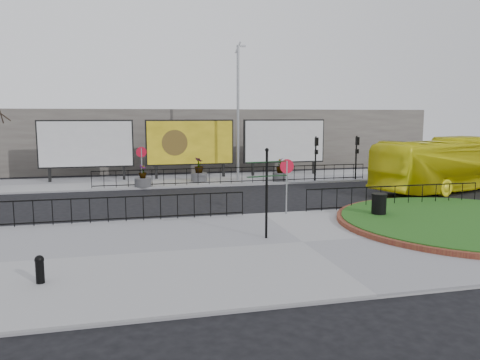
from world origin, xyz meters
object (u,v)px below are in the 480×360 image
object	(u,v)px
fingerpost_sign	(267,184)
planter_b	(199,173)
billboard_mid	(190,143)
bus	(452,164)
planter_a	(143,180)
bollard	(40,268)
litter_bin	(379,206)
planter_c	(280,173)
lamp_post	(238,111)

from	to	relation	value
fingerpost_sign	planter_b	bearing A→B (deg)	85.03
billboard_mid	planter_b	bearing A→B (deg)	-81.35
bus	planter_a	size ratio (longest dim) A/B	8.39
billboard_mid	bollard	bearing A→B (deg)	-108.44
litter_bin	bus	xyz separation A→B (m)	(8.61, 6.52, 0.93)
fingerpost_sign	planter_a	xyz separation A→B (m)	(-3.87, 13.59, -1.52)
billboard_mid	litter_bin	world-z (taller)	billboard_mid
billboard_mid	bus	size ratio (longest dim) A/B	0.54
bollard	planter_a	world-z (taller)	planter_a
billboard_mid	planter_a	xyz separation A→B (m)	(-3.46, -3.57, -2.04)
litter_bin	planter_c	distance (m)	12.16
planter_a	planter_c	size ratio (longest dim) A/B	0.89
litter_bin	planter_b	world-z (taller)	planter_b
litter_bin	bus	size ratio (longest dim) A/B	0.09
lamp_post	planter_b	distance (m)	4.95
fingerpost_sign	planter_b	world-z (taller)	fingerpost_sign
bollard	bus	xyz separation A→B (m)	(21.33, 11.39, 1.07)
litter_bin	planter_c	world-z (taller)	planter_c
lamp_post	planter_a	world-z (taller)	lamp_post
fingerpost_sign	planter_c	size ratio (longest dim) A/B	2.10
billboard_mid	bus	bearing A→B (deg)	-30.90
lamp_post	bus	size ratio (longest dim) A/B	0.80
fingerpost_sign	litter_bin	bearing A→B (deg)	13.31
fingerpost_sign	planter_a	world-z (taller)	fingerpost_sign
fingerpost_sign	planter_a	bearing A→B (deg)	100.50
litter_bin	planter_b	xyz separation A→B (m)	(-5.70, 13.30, 0.01)
planter_a	planter_b	bearing A→B (deg)	23.06
planter_a	fingerpost_sign	bearing A→B (deg)	-74.12
bollard	litter_bin	distance (m)	13.61
planter_b	planter_c	distance (m)	5.48
fingerpost_sign	litter_bin	size ratio (longest dim) A/B	2.98
fingerpost_sign	litter_bin	xyz separation A→B (m)	(5.59, 1.89, -1.41)
billboard_mid	lamp_post	xyz separation A→B (m)	(3.01, -1.97, 2.23)
planter_a	litter_bin	bearing A→B (deg)	-51.04
lamp_post	litter_bin	size ratio (longest dim) A/B	8.46
fingerpost_sign	planter_c	world-z (taller)	fingerpost_sign
fingerpost_sign	lamp_post	bearing A→B (deg)	74.91
billboard_mid	lamp_post	world-z (taller)	lamp_post
fingerpost_sign	planter_c	xyz separation A→B (m)	(5.25, 14.05, -1.42)
fingerpost_sign	bus	xyz separation A→B (m)	(14.21, 8.42, -0.48)
fingerpost_sign	bollard	size ratio (longest dim) A/B	4.30
billboard_mid	bollard	distance (m)	21.33
lamp_post	planter_b	xyz separation A→B (m)	(-2.71, -0.00, -4.14)
billboard_mid	bollard	world-z (taller)	billboard_mid
fingerpost_sign	planter_b	size ratio (longest dim) A/B	2.02
lamp_post	fingerpost_sign	xyz separation A→B (m)	(-2.60, -15.19, -2.74)
fingerpost_sign	bollard	world-z (taller)	fingerpost_sign
billboard_mid	bus	world-z (taller)	billboard_mid
planter_b	planter_c	size ratio (longest dim) A/B	1.04
bus	planter_a	distance (m)	18.83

